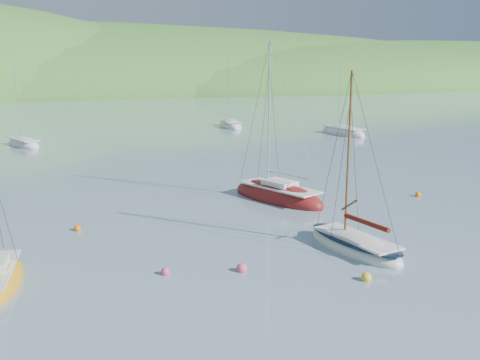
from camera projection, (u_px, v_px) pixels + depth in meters
name	position (u px, v px, depth m)	size (l,w,h in m)	color
ground	(293.00, 286.00, 21.59)	(700.00, 700.00, 0.00)	gray
shoreline_hills	(14.00, 91.00, 173.29)	(690.00, 135.00, 56.00)	#2E6325
daysailer_white	(355.00, 245.00, 25.82)	(2.97, 6.18, 9.13)	silver
sloop_red	(278.00, 196.00, 35.24)	(4.96, 7.99, 11.19)	maroon
distant_sloop_a	(24.00, 144.00, 58.17)	(4.26, 6.73, 9.07)	silver
distant_sloop_b	(230.00, 126.00, 75.44)	(3.81, 7.90, 10.81)	silver
distant_sloop_d	(343.00, 133.00, 67.60)	(3.47, 7.97, 11.05)	silver
mooring_buoys	(269.00, 247.00, 25.79)	(22.46, 12.06, 0.47)	yellow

